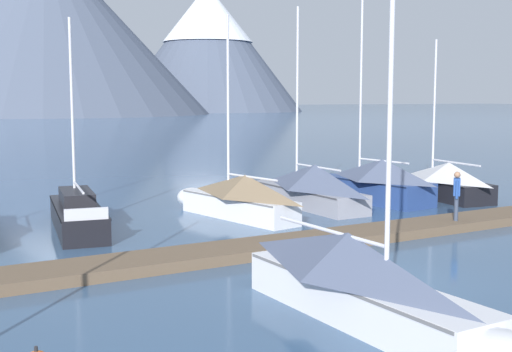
% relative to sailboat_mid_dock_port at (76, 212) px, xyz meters
% --- Properties ---
extents(ground_plane, '(700.00, 700.00, 0.00)m').
position_rel_sailboat_mid_dock_port_xyz_m(ground_plane, '(4.91, -10.27, -0.55)').
color(ground_plane, '#38567A').
extents(mountain_shoulder_ridge, '(85.87, 85.87, 46.39)m').
position_rel_sailboat_mid_dock_port_xyz_m(mountain_shoulder_ridge, '(26.10, 165.61, 23.22)').
color(mountain_shoulder_ridge, '#4C566B').
rests_on(mountain_shoulder_ridge, ground).
extents(mountain_east_summit, '(61.52, 61.52, 40.39)m').
position_rel_sailboat_mid_dock_port_xyz_m(mountain_east_summit, '(79.13, 182.77, 20.65)').
color(mountain_east_summit, '#4C566B').
rests_on(mountain_east_summit, ground).
extents(dock, '(26.03, 3.66, 0.30)m').
position_rel_sailboat_mid_dock_port_xyz_m(dock, '(4.91, -6.27, -0.40)').
color(dock, brown).
rests_on(dock, ground).
extents(sailboat_mid_dock_port, '(2.09, 7.26, 7.23)m').
position_rel_sailboat_mid_dock_port_xyz_m(sailboat_mid_dock_port, '(0.00, 0.00, 0.00)').
color(sailboat_mid_dock_port, black).
rests_on(sailboat_mid_dock_port, ground).
extents(sailboat_mid_dock_starboard, '(2.10, 7.63, 9.25)m').
position_rel_sailboat_mid_dock_port_xyz_m(sailboat_mid_dock_starboard, '(3.21, -12.79, 0.29)').
color(sailboat_mid_dock_starboard, silver).
rests_on(sailboat_mid_dock_starboard, ground).
extents(sailboat_far_berth, '(2.84, 6.62, 7.56)m').
position_rel_sailboat_mid_dock_port_xyz_m(sailboat_far_berth, '(5.81, -0.73, 0.26)').
color(sailboat_far_berth, white).
rests_on(sailboat_far_berth, ground).
extents(sailboat_outer_slip, '(2.17, 7.44, 8.25)m').
position_rel_sailboat_mid_dock_port_xyz_m(sailboat_outer_slip, '(9.56, 0.37, 0.31)').
color(sailboat_outer_slip, '#93939E').
rests_on(sailboat_outer_slip, ground).
extents(sailboat_end_of_dock, '(2.86, 6.46, 9.10)m').
position_rel_sailboat_mid_dock_port_xyz_m(sailboat_end_of_dock, '(12.81, 0.32, 0.34)').
color(sailboat_end_of_dock, navy).
rests_on(sailboat_end_of_dock, ground).
extents(sailboat_last_slip, '(2.29, 6.29, 7.10)m').
position_rel_sailboat_mid_dock_port_xyz_m(sailboat_last_slip, '(16.19, -0.17, 0.23)').
color(sailboat_last_slip, black).
rests_on(sailboat_last_slip, ground).
extents(person_on_dock, '(0.42, 0.47, 1.69)m').
position_rel_sailboat_mid_dock_port_xyz_m(person_on_dock, '(11.72, -6.04, 0.71)').
color(person_on_dock, '#384256').
rests_on(person_on_dock, dock).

